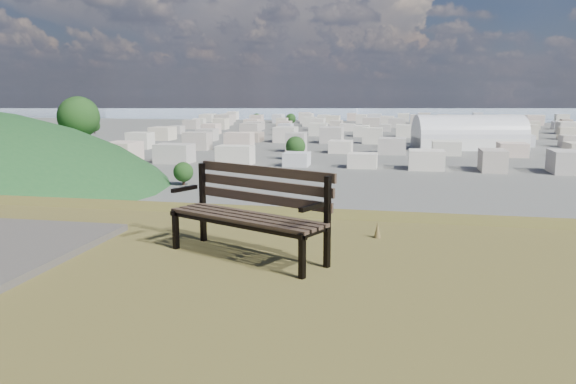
# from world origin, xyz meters

# --- Properties ---
(park_bench) EXTENTS (1.70, 1.17, 0.86)m
(park_bench) POSITION_xyz_m (1.24, 2.26, 25.49)
(park_bench) COLOR #3C2E22
(park_bench) RESTS_ON hilltop_mesa
(arena) EXTENTS (54.59, 31.94, 21.61)m
(arena) POSITION_xyz_m (33.55, 280.07, 5.09)
(arena) COLOR silver
(arena) RESTS_ON ground
(city_blocks) EXTENTS (395.00, 361.00, 7.00)m
(city_blocks) POSITION_xyz_m (0.00, 394.44, 3.50)
(city_blocks) COLOR beige
(city_blocks) RESTS_ON ground
(city_trees) EXTENTS (406.52, 387.20, 9.98)m
(city_trees) POSITION_xyz_m (-26.39, 319.00, 4.83)
(city_trees) COLOR #322119
(city_trees) RESTS_ON ground
(bay_water) EXTENTS (2400.00, 700.00, 0.12)m
(bay_water) POSITION_xyz_m (0.00, 900.00, 0.00)
(bay_water) COLOR #8EA7B5
(bay_water) RESTS_ON ground
(far_hills) EXTENTS (2050.00, 340.00, 60.00)m
(far_hills) POSITION_xyz_m (-60.92, 1402.93, 25.47)
(far_hills) COLOR #9BA7C1
(far_hills) RESTS_ON ground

